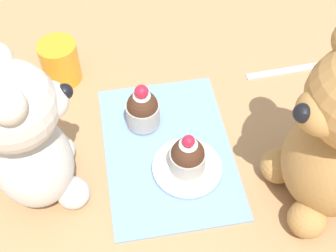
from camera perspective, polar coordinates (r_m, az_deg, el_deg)
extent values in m
plane|color=tan|center=(0.65, 0.00, -3.04)|extent=(4.00, 4.00, 0.00)
cube|color=#7A9ED1|center=(0.65, 0.00, -2.89)|extent=(0.25, 0.17, 0.01)
ellipsoid|color=silver|center=(0.59, -16.09, -4.16)|extent=(0.13, 0.12, 0.12)
sphere|color=silver|center=(0.52, -18.56, 2.26)|extent=(0.10, 0.10, 0.10)
ellipsoid|color=silver|center=(0.52, -14.26, 3.10)|extent=(0.06, 0.05, 0.04)
sphere|color=black|center=(0.52, -12.47, 4.11)|extent=(0.02, 0.02, 0.02)
sphere|color=silver|center=(0.46, -19.03, 2.36)|extent=(0.04, 0.04, 0.04)
sphere|color=silver|center=(0.61, -11.47, -8.00)|extent=(0.04, 0.04, 0.04)
sphere|color=silver|center=(0.65, -13.05, -2.90)|extent=(0.04, 0.04, 0.04)
ellipsoid|color=#B78447|center=(0.59, 19.09, -4.28)|extent=(0.14, 0.12, 0.14)
ellipsoid|color=#B78447|center=(0.49, 18.01, 1.55)|extent=(0.06, 0.05, 0.04)
sphere|color=black|center=(0.47, 16.13, 1.51)|extent=(0.02, 0.02, 0.02)
sphere|color=#B78447|center=(0.63, 13.29, -4.70)|extent=(0.05, 0.05, 0.05)
sphere|color=#B78447|center=(0.60, 16.61, -10.80)|extent=(0.05, 0.05, 0.05)
cylinder|color=#B2ADA3|center=(0.67, -3.08, 1.47)|extent=(0.05, 0.05, 0.04)
sphere|color=#472819|center=(0.65, -3.14, 2.47)|extent=(0.04, 0.04, 0.04)
cylinder|color=white|center=(0.64, -3.22, 3.66)|extent=(0.02, 0.02, 0.00)
sphere|color=red|center=(0.63, -3.26, 4.18)|extent=(0.02, 0.02, 0.02)
cylinder|color=white|center=(0.63, 2.33, -5.06)|extent=(0.09, 0.09, 0.01)
cylinder|color=#B2ADA3|center=(0.62, 2.38, -4.20)|extent=(0.05, 0.05, 0.03)
sphere|color=#472819|center=(0.60, 2.43, -3.43)|extent=(0.04, 0.04, 0.04)
cylinder|color=white|center=(0.59, 2.49, -2.31)|extent=(0.02, 0.02, 0.00)
sphere|color=red|center=(0.58, 2.52, -1.87)|extent=(0.02, 0.02, 0.02)
cylinder|color=orange|center=(0.74, -13.02, 7.61)|extent=(0.06, 0.06, 0.07)
cube|color=silver|center=(0.78, 14.08, 6.59)|extent=(0.02, 0.13, 0.01)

